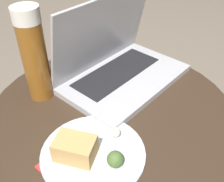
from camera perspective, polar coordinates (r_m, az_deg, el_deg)
The scene contains 6 objects.
table at distance 0.81m, azimuth 0.05°, elevation -11.72°, with size 0.65×0.65×0.54m.
napkin at distance 0.59m, azimuth -4.50°, elevation -13.77°, with size 0.21×0.15×0.00m.
laptop at distance 0.78m, azimuth 1.28°, elevation 6.01°, with size 0.39×0.26×0.24m.
beer_glass at distance 0.70m, azimuth -16.60°, elevation 7.49°, with size 0.07×0.07×0.25m.
snack_plate at distance 0.58m, azimuth -4.93°, elevation -13.05°, with size 0.23×0.23×0.06m.
fork at distance 0.57m, azimuth -2.99°, elevation -15.64°, with size 0.09×0.16×0.00m.
Camera 1 is at (-0.42, -0.31, 1.00)m, focal length 42.00 mm.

